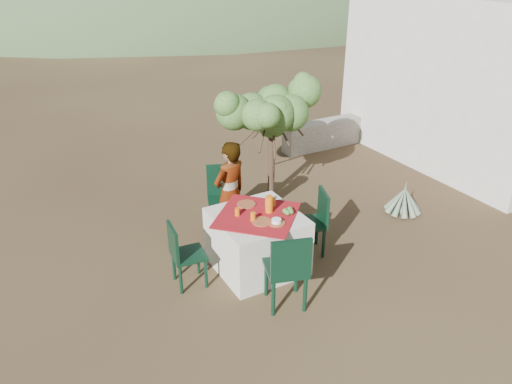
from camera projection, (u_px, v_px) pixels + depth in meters
ground at (275, 280)px, 6.19m from camera, size 160.00×160.00×0.00m
table at (257, 241)px, 6.28m from camera, size 1.30×1.30×0.76m
chair_far at (223, 195)px, 7.09m from camera, size 0.57×0.57×0.96m
chair_near at (288, 268)px, 5.48m from camera, size 0.57×0.57×0.97m
chair_left at (183, 252)px, 5.90m from camera, size 0.42×0.42×0.83m
chair_right at (315, 219)px, 6.56m from camera, size 0.52×0.52×0.89m
person at (230, 193)px, 6.69m from camera, size 0.62×0.50×1.47m
shrub_tree at (273, 115)px, 7.72m from camera, size 1.46×1.43×1.72m
agave at (404, 201)px, 7.66m from camera, size 0.56×0.57×0.60m
guesthouse at (482, 77)px, 9.37m from camera, size 3.20×4.20×3.00m
stone_wall at (340, 131)px, 10.29m from camera, size 2.60×0.35×0.55m
plate_far at (246, 204)px, 6.34m from camera, size 0.24×0.24×0.01m
plate_near at (262, 222)px, 5.94m from camera, size 0.24×0.24×0.01m
glass_far at (237, 212)px, 6.07m from camera, size 0.06×0.06×0.10m
glass_near at (253, 217)px, 5.96m from camera, size 0.06×0.06×0.10m
juice_pitcher at (269, 204)px, 6.13m from camera, size 0.10×0.10×0.21m
bowl_plate at (276, 223)px, 5.92m from camera, size 0.22×0.22×0.01m
white_bowl at (276, 221)px, 5.91m from camera, size 0.12×0.12×0.04m
jar_left at (273, 202)px, 6.30m from camera, size 0.06×0.06×0.10m
jar_right at (270, 198)px, 6.41m from camera, size 0.05×0.05×0.09m
napkin_holder at (268, 203)px, 6.29m from camera, size 0.06×0.04×0.08m
fruit_cluster at (288, 211)px, 6.12m from camera, size 0.14×0.13×0.07m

